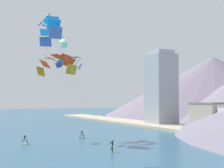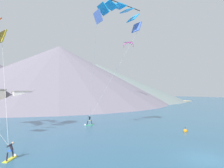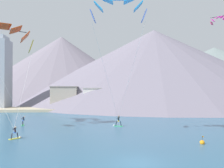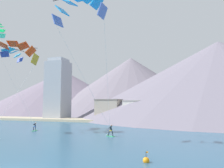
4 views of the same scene
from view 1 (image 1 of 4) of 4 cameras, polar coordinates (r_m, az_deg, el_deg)
kitesurfer_near_lead at (r=45.58m, az=0.02°, el=-11.57°), size 1.77×1.01×1.84m
kitesurfer_near_trail at (r=60.80m, az=-5.35°, el=-9.45°), size 0.75×1.79×1.66m
kitesurfer_mid_center at (r=55.17m, az=-15.46°, el=-10.05°), size 1.49×1.54×1.66m
parafoil_kite_near_lead at (r=43.26m, az=-11.30°, el=9.90°), size 7.45×9.99×16.84m
parafoil_kite_near_trail at (r=67.89m, az=-10.24°, el=7.93°), size 9.47×5.53×19.93m
parafoil_kite_mid_center at (r=60.53m, az=-10.08°, el=3.84°), size 8.50×10.11×14.79m
parafoil_kite_distant_low_drift at (r=65.93m, az=-7.88°, el=4.04°), size 2.63×5.93×2.43m
shore_building_harbour_front at (r=74.89m, az=17.67°, el=-5.80°), size 7.62×6.80×6.79m
highrise_tower at (r=90.23m, az=9.00°, el=-0.83°), size 7.00×7.00×21.48m
mountain_peak_east_shoulder at (r=150.39m, az=18.02°, el=-0.33°), size 99.18×99.18×27.09m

